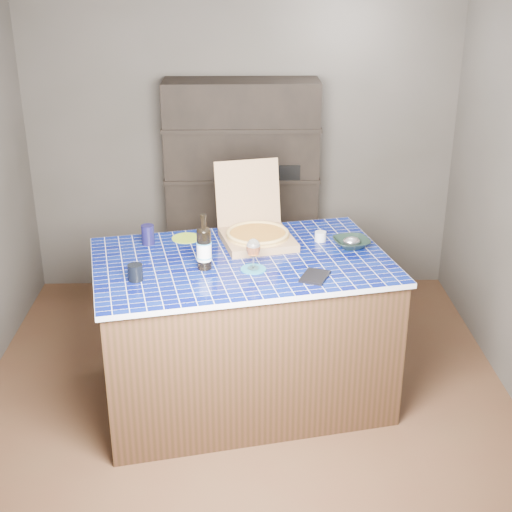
{
  "coord_description": "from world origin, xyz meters",
  "views": [
    {
      "loc": [
        -0.02,
        -3.99,
        2.68
      ],
      "look_at": [
        0.08,
        0.0,
        0.99
      ],
      "focal_mm": 50.0,
      "sensor_mm": 36.0,
      "label": 1
    }
  ],
  "objects_px": {
    "dvd_case": "(315,276)",
    "bowl": "(351,243)",
    "pizza_box": "(257,232)",
    "kitchen_island": "(242,330)",
    "mead_bottle": "(204,248)",
    "wine_glass": "(253,249)"
  },
  "relations": [
    {
      "from": "mead_bottle",
      "to": "wine_glass",
      "type": "bearing_deg",
      "value": -4.84
    },
    {
      "from": "kitchen_island",
      "to": "dvd_case",
      "type": "distance_m",
      "value": 0.71
    },
    {
      "from": "bowl",
      "to": "wine_glass",
      "type": "bearing_deg",
      "value": -151.78
    },
    {
      "from": "kitchen_island",
      "to": "mead_bottle",
      "type": "distance_m",
      "value": 0.67
    },
    {
      "from": "mead_bottle",
      "to": "wine_glass",
      "type": "relative_size",
      "value": 1.8
    },
    {
      "from": "mead_bottle",
      "to": "dvd_case",
      "type": "height_order",
      "value": "mead_bottle"
    },
    {
      "from": "kitchen_island",
      "to": "wine_glass",
      "type": "distance_m",
      "value": 0.64
    },
    {
      "from": "dvd_case",
      "to": "mead_bottle",
      "type": "bearing_deg",
      "value": -170.6
    },
    {
      "from": "bowl",
      "to": "dvd_case",
      "type": "bearing_deg",
      "value": -121.08
    },
    {
      "from": "pizza_box",
      "to": "bowl",
      "type": "height_order",
      "value": "pizza_box"
    },
    {
      "from": "dvd_case",
      "to": "bowl",
      "type": "relative_size",
      "value": 0.86
    },
    {
      "from": "dvd_case",
      "to": "kitchen_island",
      "type": "bearing_deg",
      "value": 168.57
    },
    {
      "from": "mead_bottle",
      "to": "dvd_case",
      "type": "distance_m",
      "value": 0.67
    },
    {
      "from": "pizza_box",
      "to": "bowl",
      "type": "relative_size",
      "value": 2.72
    },
    {
      "from": "pizza_box",
      "to": "bowl",
      "type": "bearing_deg",
      "value": -23.06
    },
    {
      "from": "mead_bottle",
      "to": "dvd_case",
      "type": "xyz_separation_m",
      "value": [
        0.64,
        -0.15,
        -0.13
      ]
    },
    {
      "from": "pizza_box",
      "to": "dvd_case",
      "type": "distance_m",
      "value": 0.65
    },
    {
      "from": "kitchen_island",
      "to": "bowl",
      "type": "xyz_separation_m",
      "value": [
        0.69,
        0.18,
        0.51
      ]
    },
    {
      "from": "dvd_case",
      "to": "bowl",
      "type": "distance_m",
      "value": 0.54
    },
    {
      "from": "wine_glass",
      "to": "mead_bottle",
      "type": "bearing_deg",
      "value": 175.16
    },
    {
      "from": "pizza_box",
      "to": "dvd_case",
      "type": "relative_size",
      "value": 3.15
    },
    {
      "from": "bowl",
      "to": "pizza_box",
      "type": "bearing_deg",
      "value": 170.11
    }
  ]
}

